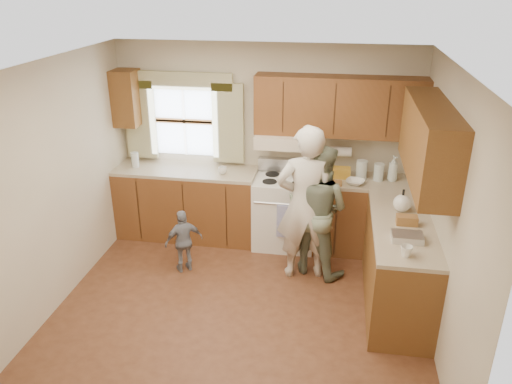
% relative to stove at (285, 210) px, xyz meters
% --- Properties ---
extents(room, '(3.80, 3.80, 3.80)m').
position_rel_stove_xyz_m(room, '(-0.30, -1.44, 0.78)').
color(room, '#4C2917').
rests_on(room, ground).
extents(kitchen_fixtures, '(3.80, 2.25, 2.15)m').
position_rel_stove_xyz_m(kitchen_fixtures, '(0.32, -0.36, 0.37)').
color(kitchen_fixtures, '#4D2810').
rests_on(kitchen_fixtures, ground).
extents(stove, '(0.76, 0.67, 1.07)m').
position_rel_stove_xyz_m(stove, '(0.00, 0.00, 0.00)').
color(stove, silver).
rests_on(stove, ground).
extents(woman_left, '(0.74, 0.57, 1.80)m').
position_rel_stove_xyz_m(woman_left, '(0.30, -0.70, 0.43)').
color(woman_left, beige).
rests_on(woman_left, ground).
extents(woman_right, '(0.94, 0.86, 1.56)m').
position_rel_stove_xyz_m(woman_right, '(0.43, -0.59, 0.31)').
color(woman_right, '#27422A').
rests_on(woman_right, ground).
extents(child, '(0.48, 0.41, 0.77)m').
position_rel_stove_xyz_m(child, '(-1.08, -0.85, -0.08)').
color(child, gray).
rests_on(child, ground).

